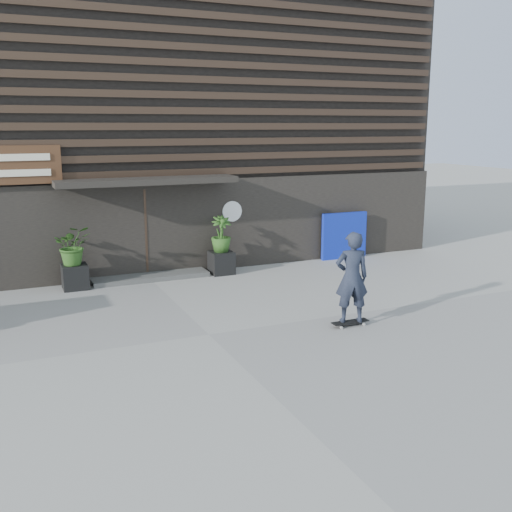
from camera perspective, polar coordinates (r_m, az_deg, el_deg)
name	(u,v)px	position (r m, az deg, el deg)	size (l,w,h in m)	color
ground	(209,334)	(11.50, -4.54, -7.49)	(80.00, 80.00, 0.00)	gray
entrance_step	(150,277)	(15.72, -10.07, -1.96)	(3.00, 0.80, 0.12)	#454543
planter_pot_left	(75,277)	(15.16, -16.92, -1.91)	(0.60, 0.60, 0.60)	black
bamboo_left	(73,245)	(14.99, -17.10, 0.98)	(0.86, 0.75, 0.96)	#2D591E
planter_pot_right	(221,263)	(16.01, -3.32, -0.64)	(0.60, 0.60, 0.60)	black
bamboo_right	(221,234)	(15.86, -3.36, 2.11)	(0.54, 0.54, 0.96)	#2D591E
blue_tarp	(344,236)	(17.95, 8.42, 1.94)	(1.47, 0.12, 1.38)	#0C1EA3
building	(106,123)	(20.50, -14.16, 12.26)	(18.00, 11.00, 8.00)	black
skateboarder	(352,277)	(11.80, 9.14, -2.04)	(0.78, 0.60, 1.91)	black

